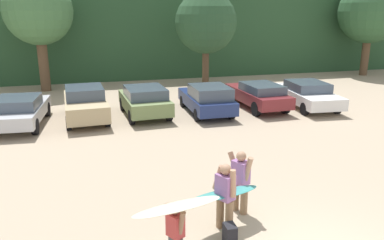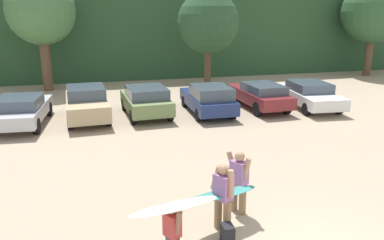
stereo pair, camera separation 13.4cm
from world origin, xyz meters
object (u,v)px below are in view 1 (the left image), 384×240
Objects in this scene: surfboard_cream at (178,207)px; parked_car_silver at (20,110)px; person_companion at (240,178)px; parked_car_tan at (85,103)px; parked_car_maroon at (258,94)px; person_child at (175,231)px; parked_car_olive_green at (145,100)px; backpack_dropped at (230,234)px; parked_car_navy at (207,99)px; parked_car_white at (307,94)px; surfboard_teal at (224,194)px; person_adult at (225,193)px.

parked_car_silver is at bearing -79.64° from surfboard_cream.
parked_car_tan is at bearing -97.74° from person_companion.
parked_car_maroon reaches higher than person_child.
parked_car_tan is 8.71m from parked_car_maroon.
parked_car_olive_green is 9.09× the size of backpack_dropped.
backpack_dropped is (-2.84, -10.73, -0.53)m from parked_car_navy.
parked_car_olive_green is at bearing -112.72° from person_companion.
parked_car_silver is 2.81m from parked_car_tan.
surfboard_teal is at bearing 145.43° from parked_car_white.
person_companion reaches higher than backpack_dropped.
surfboard_cream is (-1.34, -1.00, 0.38)m from person_adult.
parked_car_olive_green reaches higher than parked_car_silver.
surfboard_teal is at bearing 14.53° from person_companion.
surfboard_teal is 4.14× the size of backpack_dropped.
parked_car_tan is 11.76m from surfboard_cream.
person_child is at bearing -153.91° from parked_car_silver.
backpack_dropped is at bearing -168.45° from parked_car_tan.
surfboard_teal is at bearing 149.32° from parked_car_maroon.
backpack_dropped is (5.77, -10.82, -0.50)m from parked_car_silver.
surfboard_teal is at bearing -167.13° from parked_car_tan.
surfboard_cream reaches higher than person_child.
parked_car_white is at bearing 51.93° from backpack_dropped.
person_child is (-1.09, -11.47, -0.04)m from parked_car_olive_green.
person_companion reaches higher than parked_car_silver.
person_adult reaches higher than parked_car_maroon.
person_adult is at bearing 149.47° from parked_car_maroon.
person_child is 2.92× the size of backpack_dropped.
parked_car_navy is at bearing 94.49° from parked_car_white.
person_companion is (6.50, -9.57, 0.19)m from parked_car_silver.
backpack_dropped is (1.26, 0.43, -1.08)m from surfboard_cream.
parked_car_tan is 0.92× the size of parked_car_white.
parked_car_olive_green is 11.59m from surfboard_cream.
parked_car_tan reaches higher than parked_car_navy.
person_companion reaches higher than parked_car_olive_green.
person_child is (1.68, -11.56, -0.05)m from parked_car_tan.
person_child is 0.68× the size of surfboard_cream.
surfboard_teal is (-8.28, -10.03, 0.16)m from parked_car_white.
parked_car_olive_green is 0.83× the size of parked_car_white.
parked_car_white reaches higher than person_child.
parked_car_navy is at bearing -86.25° from parked_car_silver.
person_adult is at bearing 165.52° from parked_car_navy.
surfboard_cream is (-4.10, -11.16, 0.55)m from parked_car_navy.
person_companion is (3.71, -9.96, 0.12)m from parked_car_tan.
backpack_dropped is at bearing 146.89° from parked_car_white.
surfboard_cream reaches higher than backpack_dropped.
parked_car_olive_green is at bearing 92.21° from parked_car_white.
parked_car_olive_green is at bearing -95.38° from parked_car_tan.
surfboard_teal is at bearing 165.44° from parked_car_navy.
person_companion reaches higher than parked_car_navy.
parked_car_maroon is at bearing -82.90° from parked_car_navy.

